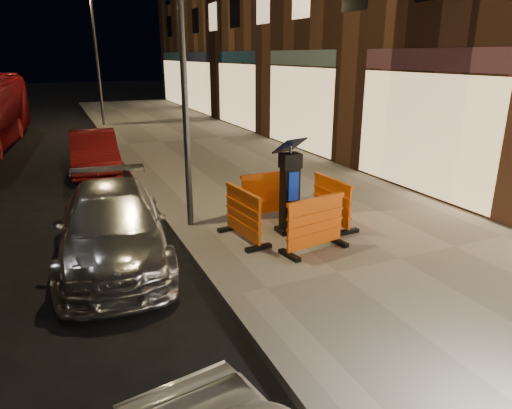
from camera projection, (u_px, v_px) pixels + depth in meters
name	position (u px, v px, depth m)	size (l,w,h in m)	color
ground_plane	(233.00, 304.00, 6.54)	(120.00, 120.00, 0.00)	black
sidewalk	(399.00, 263.00, 7.68)	(6.00, 60.00, 0.15)	gray
kerb	(233.00, 300.00, 6.52)	(0.30, 60.00, 0.15)	slate
parking_kiosk	(290.00, 189.00, 8.54)	(0.54, 0.54, 1.72)	black
barrier_front	(315.00, 224.00, 7.83)	(1.23, 0.51, 0.96)	orange
barrier_back	(268.00, 195.00, 9.48)	(1.23, 0.51, 0.96)	orange
barrier_kerbside	(243.00, 215.00, 8.29)	(1.23, 0.51, 0.96)	orange
barrier_bldgside	(332.00, 202.00, 9.02)	(1.23, 0.51, 0.96)	orange
car_silver	(116.00, 259.00, 7.97)	(1.74, 4.28, 1.24)	silver
car_red	(96.00, 172.00, 13.90)	(1.31, 3.74, 1.23)	maroon
street_lamp_mid	(183.00, 69.00, 8.25)	(0.12, 0.12, 6.00)	#3F3F44
street_lamp_far	(97.00, 60.00, 21.27)	(0.12, 0.12, 6.00)	#3F3F44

